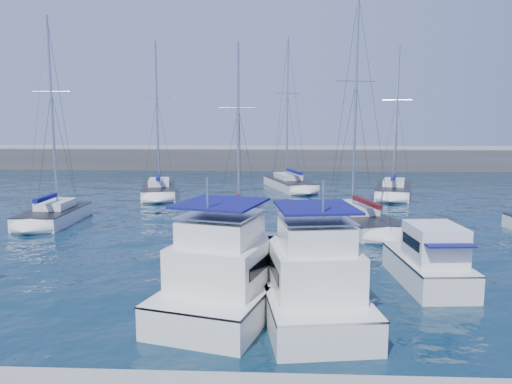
{
  "coord_description": "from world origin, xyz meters",
  "views": [
    {
      "loc": [
        -0.57,
        -22.26,
        7.21
      ],
      "look_at": [
        -1.97,
        6.98,
        3.0
      ],
      "focal_mm": 35.0,
      "sensor_mm": 36.0,
      "label": 1
    }
  ],
  "objects_px": {
    "sailboat_mid_c": "(238,217)",
    "motor_yacht_port_inner": "(230,279)",
    "motor_yacht_stbd_inner": "(310,287)",
    "sailboat_mid_a": "(54,215)",
    "sailboat_back_b": "(289,184)",
    "sailboat_back_a": "(159,190)",
    "sailboat_mid_d": "(357,219)",
    "sailboat_back_c": "(394,190)",
    "motor_yacht_stbd_outer": "(429,264)"
  },
  "relations": [
    {
      "from": "sailboat_mid_d",
      "to": "sailboat_mid_a",
      "type": "bearing_deg",
      "value": 165.18
    },
    {
      "from": "motor_yacht_port_inner",
      "to": "motor_yacht_stbd_inner",
      "type": "xyz_separation_m",
      "value": [
        3.03,
        -0.72,
        -0.0
      ]
    },
    {
      "from": "motor_yacht_stbd_inner",
      "to": "sailboat_mid_c",
      "type": "height_order",
      "value": "sailboat_mid_c"
    },
    {
      "from": "motor_yacht_port_inner",
      "to": "sailboat_back_b",
      "type": "bearing_deg",
      "value": 101.05
    },
    {
      "from": "motor_yacht_port_inner",
      "to": "motor_yacht_stbd_inner",
      "type": "height_order",
      "value": "same"
    },
    {
      "from": "sailboat_back_b",
      "to": "sailboat_back_a",
      "type": "bearing_deg",
      "value": -173.65
    },
    {
      "from": "motor_yacht_stbd_inner",
      "to": "sailboat_back_a",
      "type": "distance_m",
      "value": 32.25
    },
    {
      "from": "sailboat_back_c",
      "to": "sailboat_back_a",
      "type": "bearing_deg",
      "value": -162.95
    },
    {
      "from": "sailboat_back_b",
      "to": "sailboat_back_c",
      "type": "relative_size",
      "value": 1.1
    },
    {
      "from": "motor_yacht_stbd_outer",
      "to": "sailboat_back_b",
      "type": "relative_size",
      "value": 0.36
    },
    {
      "from": "motor_yacht_stbd_inner",
      "to": "sailboat_mid_d",
      "type": "relative_size",
      "value": 0.52
    },
    {
      "from": "sailboat_mid_c",
      "to": "sailboat_mid_d",
      "type": "xyz_separation_m",
      "value": [
        8.17,
        -0.31,
        0.0
      ]
    },
    {
      "from": "sailboat_back_b",
      "to": "sailboat_mid_c",
      "type": "bearing_deg",
      "value": -119.15
    },
    {
      "from": "motor_yacht_stbd_inner",
      "to": "sailboat_mid_a",
      "type": "bearing_deg",
      "value": 128.26
    },
    {
      "from": "motor_yacht_stbd_inner",
      "to": "sailboat_back_c",
      "type": "height_order",
      "value": "sailboat_back_c"
    },
    {
      "from": "sailboat_mid_d",
      "to": "sailboat_back_a",
      "type": "xyz_separation_m",
      "value": [
        -16.98,
        13.63,
        -0.0
      ]
    },
    {
      "from": "sailboat_mid_a",
      "to": "sailboat_back_b",
      "type": "relative_size",
      "value": 0.91
    },
    {
      "from": "motor_yacht_port_inner",
      "to": "sailboat_mid_a",
      "type": "relative_size",
      "value": 0.61
    },
    {
      "from": "motor_yacht_stbd_outer",
      "to": "sailboat_mid_c",
      "type": "relative_size",
      "value": 0.45
    },
    {
      "from": "sailboat_mid_a",
      "to": "sailboat_back_b",
      "type": "xyz_separation_m",
      "value": [
        17.07,
        18.81,
        -0.01
      ]
    },
    {
      "from": "sailboat_back_a",
      "to": "sailboat_back_b",
      "type": "bearing_deg",
      "value": 11.65
    },
    {
      "from": "sailboat_mid_a",
      "to": "sailboat_mid_c",
      "type": "bearing_deg",
      "value": -1.5
    },
    {
      "from": "motor_yacht_port_inner",
      "to": "sailboat_mid_c",
      "type": "bearing_deg",
      "value": 109.48
    },
    {
      "from": "motor_yacht_stbd_inner",
      "to": "sailboat_mid_d",
      "type": "xyz_separation_m",
      "value": [
        4.16,
        15.95,
        -0.61
      ]
    },
    {
      "from": "motor_yacht_stbd_inner",
      "to": "sailboat_back_b",
      "type": "relative_size",
      "value": 0.51
    },
    {
      "from": "motor_yacht_stbd_inner",
      "to": "motor_yacht_stbd_outer",
      "type": "bearing_deg",
      "value": 27.01
    },
    {
      "from": "sailboat_back_c",
      "to": "motor_yacht_stbd_inner",
      "type": "bearing_deg",
      "value": -93.12
    },
    {
      "from": "sailboat_mid_c",
      "to": "sailboat_back_c",
      "type": "distance_m",
      "value": 19.85
    },
    {
      "from": "motor_yacht_port_inner",
      "to": "motor_yacht_stbd_outer",
      "type": "height_order",
      "value": "motor_yacht_port_inner"
    },
    {
      "from": "motor_yacht_stbd_outer",
      "to": "sailboat_mid_c",
      "type": "height_order",
      "value": "sailboat_mid_c"
    },
    {
      "from": "motor_yacht_stbd_inner",
      "to": "sailboat_mid_d",
      "type": "distance_m",
      "value": 16.5
    },
    {
      "from": "sailboat_mid_a",
      "to": "sailboat_back_b",
      "type": "bearing_deg",
      "value": 46.87
    },
    {
      "from": "motor_yacht_stbd_inner",
      "to": "sailboat_back_c",
      "type": "distance_m",
      "value": 32.03
    },
    {
      "from": "sailboat_mid_a",
      "to": "sailboat_back_b",
      "type": "height_order",
      "value": "sailboat_back_b"
    },
    {
      "from": "sailboat_back_b",
      "to": "sailboat_mid_d",
      "type": "bearing_deg",
      "value": -95.03
    },
    {
      "from": "sailboat_mid_d",
      "to": "sailboat_back_c",
      "type": "height_order",
      "value": "sailboat_mid_d"
    },
    {
      "from": "sailboat_mid_c",
      "to": "sailboat_back_c",
      "type": "bearing_deg",
      "value": 44.41
    },
    {
      "from": "motor_yacht_stbd_outer",
      "to": "sailboat_back_a",
      "type": "relative_size",
      "value": 0.39
    },
    {
      "from": "sailboat_mid_c",
      "to": "sailboat_back_a",
      "type": "bearing_deg",
      "value": 122.19
    },
    {
      "from": "sailboat_mid_d",
      "to": "motor_yacht_port_inner",
      "type": "bearing_deg",
      "value": -128.9
    },
    {
      "from": "sailboat_mid_c",
      "to": "motor_yacht_port_inner",
      "type": "bearing_deg",
      "value": -87.71
    },
    {
      "from": "motor_yacht_stbd_outer",
      "to": "sailboat_back_c",
      "type": "distance_m",
      "value": 26.99
    },
    {
      "from": "sailboat_mid_a",
      "to": "sailboat_mid_c",
      "type": "height_order",
      "value": "sailboat_mid_a"
    },
    {
      "from": "sailboat_back_a",
      "to": "motor_yacht_stbd_inner",
      "type": "bearing_deg",
      "value": -78.81
    },
    {
      "from": "motor_yacht_port_inner",
      "to": "sailboat_back_a",
      "type": "height_order",
      "value": "sailboat_back_a"
    },
    {
      "from": "sailboat_mid_a",
      "to": "sailboat_mid_c",
      "type": "xyz_separation_m",
      "value": [
        13.18,
        -0.14,
        -0.02
      ]
    },
    {
      "from": "sailboat_back_b",
      "to": "motor_yacht_port_inner",
      "type": "bearing_deg",
      "value": -112.38
    },
    {
      "from": "sailboat_mid_d",
      "to": "sailboat_mid_c",
      "type": "bearing_deg",
      "value": 164.21
    },
    {
      "from": "sailboat_back_a",
      "to": "sailboat_back_c",
      "type": "relative_size",
      "value": 1.03
    },
    {
      "from": "sailboat_mid_a",
      "to": "sailboat_mid_d",
      "type": "height_order",
      "value": "sailboat_mid_d"
    }
  ]
}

